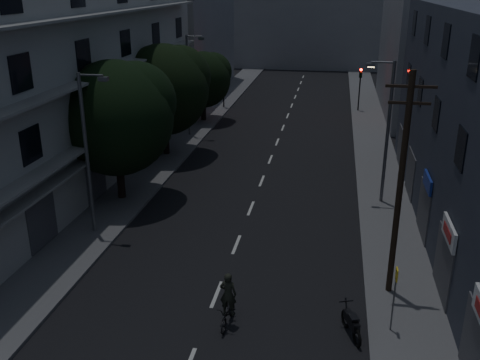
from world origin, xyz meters
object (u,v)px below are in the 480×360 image
(cyclist, at_px, (228,307))
(motorcycle, at_px, (351,324))
(utility_pole, at_px, (400,183))
(bus_stop_sign, at_px, (395,288))

(cyclist, bearing_deg, motorcycle, 6.28)
(utility_pole, height_order, cyclist, utility_pole)
(utility_pole, relative_size, motorcycle, 5.06)
(utility_pole, relative_size, cyclist, 4.12)
(bus_stop_sign, distance_m, cyclist, 6.06)
(bus_stop_sign, bearing_deg, motorcycle, -165.94)
(motorcycle, bearing_deg, cyclist, 162.17)
(bus_stop_sign, distance_m, motorcycle, 2.04)
(utility_pole, distance_m, bus_stop_sign, 4.05)
(bus_stop_sign, xyz_separation_m, cyclist, (-5.93, -0.51, -1.15))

